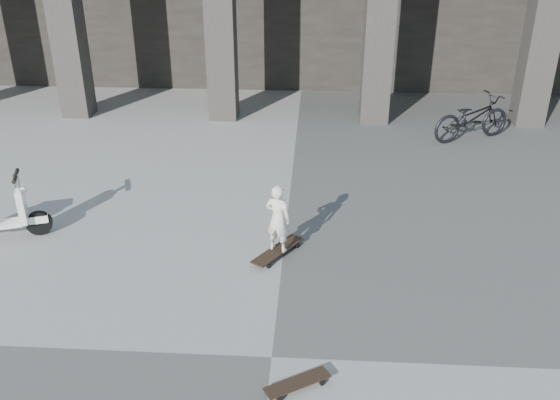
# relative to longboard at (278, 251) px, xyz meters

# --- Properties ---
(ground) EXTENTS (90.00, 90.00, 0.00)m
(ground) POSITION_rel_longboard_xyz_m (0.07, -2.18, -0.08)
(ground) COLOR #484846
(ground) RESTS_ON ground
(longboard) EXTENTS (0.74, 0.96, 0.10)m
(longboard) POSITION_rel_longboard_xyz_m (0.00, 0.00, 0.00)
(longboard) COLOR black
(longboard) RESTS_ON ground
(skateboard_spare) EXTENTS (0.71, 0.53, 0.09)m
(skateboard_spare) POSITION_rel_longboard_xyz_m (0.38, -2.64, -0.01)
(skateboard_spare) COLOR black
(skateboard_spare) RESTS_ON ground
(child) EXTENTS (0.43, 0.35, 1.01)m
(child) POSITION_rel_longboard_xyz_m (0.00, 0.00, 0.53)
(child) COLOR silver
(child) RESTS_ON longboard
(bicycle) EXTENTS (1.97, 1.39, 0.98)m
(bicycle) POSITION_rel_longboard_xyz_m (3.85, 5.12, 0.41)
(bicycle) COLOR black
(bicycle) RESTS_ON ground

